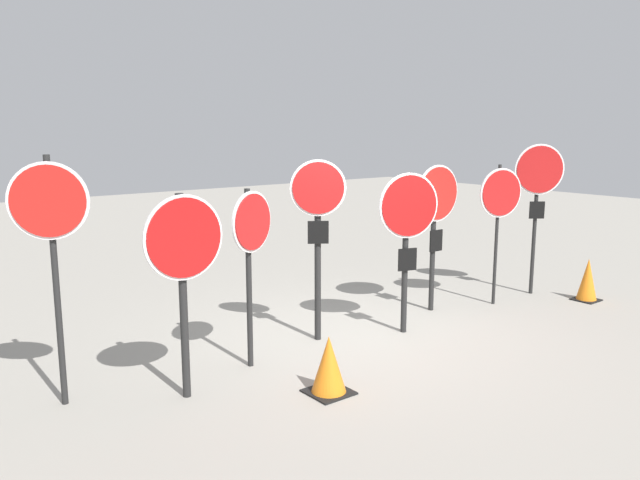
# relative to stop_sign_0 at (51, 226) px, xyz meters

# --- Properties ---
(ground_plane) EXTENTS (40.00, 40.00, 0.00)m
(ground_plane) POSITION_rel_stop_sign_0_xyz_m (3.83, -0.29, -1.87)
(ground_plane) COLOR gray
(stop_sign_0) EXTENTS (0.70, 0.35, 2.55)m
(stop_sign_0) POSITION_rel_stop_sign_0_xyz_m (0.00, 0.00, 0.00)
(stop_sign_0) COLOR black
(stop_sign_0) RESTS_ON ground
(stop_sign_1) EXTENTS (0.88, 0.15, 2.16)m
(stop_sign_1) POSITION_rel_stop_sign_0_xyz_m (1.09, -0.62, -0.35)
(stop_sign_1) COLOR black
(stop_sign_1) RESTS_ON ground
(stop_sign_2) EXTENTS (0.67, 0.29, 2.12)m
(stop_sign_2) POSITION_rel_stop_sign_0_xyz_m (2.10, -0.29, -0.33)
(stop_sign_2) COLOR black
(stop_sign_2) RESTS_ON ground
(stop_sign_3) EXTENTS (0.62, 0.41, 2.41)m
(stop_sign_3) POSITION_rel_stop_sign_0_xyz_m (3.27, -0.03, -0.22)
(stop_sign_3) COLOR black
(stop_sign_3) RESTS_ON ground
(stop_sign_4) EXTENTS (0.85, 0.28, 2.22)m
(stop_sign_4) POSITION_rel_stop_sign_0_xyz_m (4.41, -0.54, -0.32)
(stop_sign_4) COLOR black
(stop_sign_4) RESTS_ON ground
(stop_sign_5) EXTENTS (0.85, 0.14, 2.26)m
(stop_sign_5) POSITION_rel_stop_sign_0_xyz_m (5.52, -0.05, -0.28)
(stop_sign_5) COLOR black
(stop_sign_5) RESTS_ON ground
(stop_sign_6) EXTENTS (0.75, 0.24, 2.24)m
(stop_sign_6) POSITION_rel_stop_sign_0_xyz_m (6.57, -0.43, -0.19)
(stop_sign_6) COLOR black
(stop_sign_6) RESTS_ON ground
(stop_sign_7) EXTENTS (0.70, 0.50, 2.54)m
(stop_sign_7) POSITION_rel_stop_sign_0_xyz_m (7.60, -0.43, 0.02)
(stop_sign_7) COLOR black
(stop_sign_7) RESTS_ON ground
(traffic_cone_0) EXTENTS (0.45, 0.45, 0.64)m
(traffic_cone_0) POSITION_rel_stop_sign_0_xyz_m (2.33, -1.43, -1.55)
(traffic_cone_0) COLOR black
(traffic_cone_0) RESTS_ON ground
(traffic_cone_1) EXTENTS (0.38, 0.38, 0.70)m
(traffic_cone_1) POSITION_rel_stop_sign_0_xyz_m (7.96, -1.21, -1.52)
(traffic_cone_1) COLOR black
(traffic_cone_1) RESTS_ON ground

